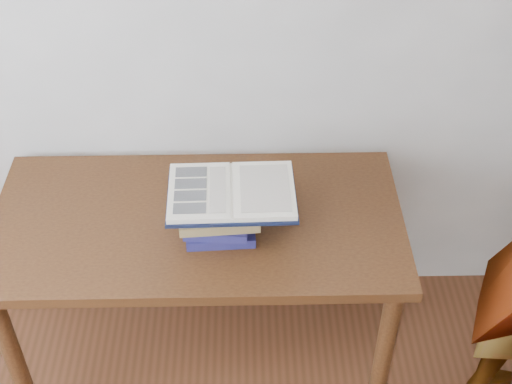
{
  "coord_description": "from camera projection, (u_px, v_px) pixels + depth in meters",
  "views": [
    {
      "loc": [
        0.19,
        -0.28,
        2.28
      ],
      "look_at": [
        0.22,
        1.26,
        0.92
      ],
      "focal_mm": 50.0,
      "sensor_mm": 36.0,
      "label": 1
    }
  ],
  "objects": [
    {
      "name": "desk",
      "position": [
        199.0,
        240.0,
        2.35
      ],
      "size": [
        1.32,
        0.66,
        0.71
      ],
      "color": "#492A12",
      "rests_on": "ground"
    },
    {
      "name": "book_stack",
      "position": [
        219.0,
        214.0,
        2.18
      ],
      "size": [
        0.25,
        0.22,
        0.15
      ],
      "color": "#1A194C",
      "rests_on": "desk"
    },
    {
      "name": "open_book",
      "position": [
        232.0,
        192.0,
        2.12
      ],
      "size": [
        0.39,
        0.27,
        0.03
      ],
      "rotation": [
        0.0,
        0.0,
        0.02
      ],
      "color": "black",
      "rests_on": "book_stack"
    }
  ]
}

